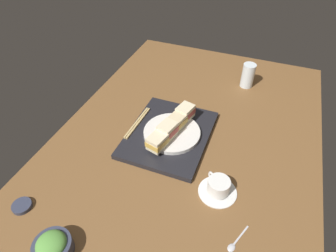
{
  "coord_description": "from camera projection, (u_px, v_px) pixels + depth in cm",
  "views": [
    {
      "loc": [
        81.35,
        22.17,
        79.45
      ],
      "look_at": [
        4.92,
        -7.42,
        5.0
      ],
      "focal_mm": 30.56,
      "sensor_mm": 36.0,
      "label": 1
    }
  ],
  "objects": [
    {
      "name": "small_sauce_dish",
      "position": [
        22.0,
        206.0,
        0.9
      ],
      "size": [
        6.07,
        6.07,
        1.35
      ],
      "primitive_type": "cylinder",
      "color": "#33384C",
      "rests_on": "ground_plane"
    },
    {
      "name": "ground_plane",
      "position": [
        189.0,
        135.0,
        1.17
      ],
      "size": [
        140.0,
        100.0,
        3.0
      ],
      "primitive_type": "cube",
      "color": "brown"
    },
    {
      "name": "sandwich_nearmost",
      "position": [
        185.0,
        112.0,
        1.15
      ],
      "size": [
        8.5,
        7.15,
        5.53
      ],
      "color": "beige",
      "rests_on": "sandwich_plate"
    },
    {
      "name": "teaspoon",
      "position": [
        234.0,
        243.0,
        0.81
      ],
      "size": [
        9.89,
        4.95,
        0.8
      ],
      "color": "silver",
      "rests_on": "ground_plane"
    },
    {
      "name": "sandwich_plate",
      "position": [
        172.0,
        133.0,
        1.11
      ],
      "size": [
        22.07,
        22.07,
        1.57
      ],
      "primitive_type": "cylinder",
      "color": "silver",
      "rests_on": "serving_tray"
    },
    {
      "name": "sandwich_farmost",
      "position": [
        157.0,
        142.0,
        1.03
      ],
      "size": [
        8.42,
        7.39,
        5.05
      ],
      "color": "beige",
      "rests_on": "sandwich_plate"
    },
    {
      "name": "sandwich_inner_far",
      "position": [
        167.0,
        131.0,
        1.07
      ],
      "size": [
        8.17,
        7.1,
        5.88
      ],
      "color": "beige",
      "rests_on": "sandwich_plate"
    },
    {
      "name": "salad_bowl",
      "position": [
        52.0,
        247.0,
        0.78
      ],
      "size": [
        10.64,
        10.64,
        6.61
      ],
      "color": "#33384C",
      "rests_on": "ground_plane"
    },
    {
      "name": "drinking_glass",
      "position": [
        248.0,
        75.0,
        1.36
      ],
      "size": [
        6.01,
        6.01,
        11.64
      ],
      "primitive_type": "cylinder",
      "color": "silver",
      "rests_on": "ground_plane"
    },
    {
      "name": "sandwich_inner_near",
      "position": [
        177.0,
        122.0,
        1.11
      ],
      "size": [
        8.66,
        7.44,
        5.07
      ],
      "color": "beige",
      "rests_on": "sandwich_plate"
    },
    {
      "name": "coffee_cup",
      "position": [
        218.0,
        187.0,
        0.93
      ],
      "size": [
        12.72,
        12.72,
        5.83
      ],
      "color": "white",
      "rests_on": "ground_plane"
    },
    {
      "name": "serving_tray",
      "position": [
        169.0,
        134.0,
        1.13
      ],
      "size": [
        37.75,
        30.58,
        2.06
      ],
      "primitive_type": "cube",
      "color": "black",
      "rests_on": "ground_plane"
    },
    {
      "name": "chopsticks_pair",
      "position": [
        137.0,
        123.0,
        1.16
      ],
      "size": [
        19.87,
        2.41,
        0.7
      ],
      "color": "tan",
      "rests_on": "serving_tray"
    }
  ]
}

